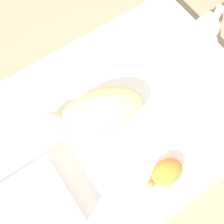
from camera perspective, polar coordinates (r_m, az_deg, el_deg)
The scene contains 6 objects.
ground_plane at distance 1.53m, azimuth 1.71°, elevation -3.56°, with size 12.00×12.00×0.00m, color #9E8466.
bed_mattress at distance 1.42m, azimuth 1.84°, elevation -2.19°, with size 1.41×1.03×0.22m.
swaddled_baby at distance 1.23m, azimuth -3.35°, elevation 0.06°, with size 0.51×0.32×0.17m.
pillow at distance 1.23m, azimuth -17.68°, elevation -20.34°, with size 0.37×0.32×0.10m.
bunny_plush at distance 1.45m, azimuth 18.55°, elevation 14.38°, with size 0.19×0.19×0.34m.
turtle_plush at distance 1.23m, azimuth 11.68°, elevation -12.81°, with size 0.18×0.11×0.08m.
Camera 1 is at (0.30, 0.36, 1.45)m, focal length 42.00 mm.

